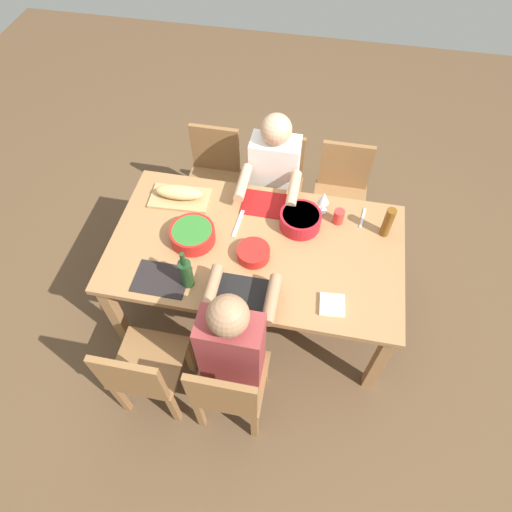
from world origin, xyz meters
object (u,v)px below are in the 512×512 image
chair_far_center (276,182)px  bread_loaf (179,192)px  serving_bowl_greens (193,234)px  chair_far_left (214,173)px  chair_near_center (228,389)px  diner_near_center (233,343)px  serving_bowl_fruit (253,253)px  serving_bowl_salad (300,219)px  wine_bottle (186,273)px  chair_near_left (143,373)px  diner_far_center (273,178)px  cup_far_right (339,217)px  napkin_stack (332,305)px  beer_bottle (388,222)px  dining_table (256,253)px  cutting_board (180,198)px  wine_glass (324,199)px  chair_far_right (341,191)px

chair_far_center → bread_loaf: (-0.58, -0.54, 0.32)m
serving_bowl_greens → chair_far_left: bearing=97.1°
chair_near_center → diner_near_center: size_ratio=0.71×
serving_bowl_fruit → serving_bowl_salad: serving_bowl_salad is taller
diner_near_center → wine_bottle: diner_near_center is taller
chair_near_left → diner_far_center: bearing=71.3°
diner_far_center → serving_bowl_greens: size_ratio=4.28×
bread_loaf → cup_far_right: bread_loaf is taller
serving_bowl_salad → napkin_stack: 0.61m
beer_bottle → diner_near_center: bearing=-130.9°
chair_near_center → napkin_stack: (0.50, 0.49, 0.27)m
dining_table → cutting_board: size_ratio=4.58×
wine_bottle → wine_glass: (0.71, 0.72, 0.01)m
diner_near_center → chair_far_center: diner_near_center is taller
cup_far_right → beer_bottle: bearing=-8.2°
chair_far_right → chair_near_left: 1.95m
diner_near_center → chair_near_left: (-0.50, -0.18, -0.21)m
chair_near_left → cutting_board: size_ratio=2.12×
diner_near_center → dining_table: bearing=90.0°
chair_near_left → wine_glass: (0.88, 1.20, 0.37)m
bread_loaf → beer_bottle: bearing=-1.7°
serving_bowl_greens → serving_bowl_fruit: size_ratio=1.39×
serving_bowl_fruit → wine_bottle: wine_bottle is taller
serving_bowl_salad → wine_glass: 0.21m
dining_table → chair_near_left: bearing=-121.1°
chair_near_left → cup_far_right: 1.53m
serving_bowl_fruit → wine_glass: size_ratio=1.21×
serving_bowl_salad → wine_bottle: wine_bottle is taller
bread_loaf → wine_bottle: bearing=-69.4°
dining_table → bread_loaf: bread_loaf is taller
chair_near_center → diner_far_center: bearing=90.0°
chair_far_left → bread_loaf: (-0.07, -0.54, 0.32)m
cutting_board → napkin_stack: napkin_stack is taller
chair_far_right → serving_bowl_fruit: size_ratio=4.22×
chair_near_left → bread_loaf: size_ratio=2.66×
chair_near_left → serving_bowl_greens: chair_near_left is taller
chair_far_right → cutting_board: 1.24m
diner_far_center → serving_bowl_greens: 0.79m
serving_bowl_salad → cup_far_right: serving_bowl_salad is taller
chair_far_center → chair_far_right: bearing=0.0°
serving_bowl_greens → cutting_board: serving_bowl_greens is taller
chair_near_center → diner_far_center: 1.50m
diner_near_center → serving_bowl_salad: (0.25, 0.87, 0.10)m
diner_far_center → bread_loaf: size_ratio=3.75×
bread_loaf → beer_bottle: size_ratio=1.45×
chair_far_right → cutting_board: (-1.08, -0.54, 0.27)m
chair_far_left → serving_bowl_salad: chair_far_left is taller
cutting_board → bread_loaf: bearing=0.0°
chair_near_center → cutting_board: 1.29m
chair_far_center → serving_bowl_greens: chair_far_center is taller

